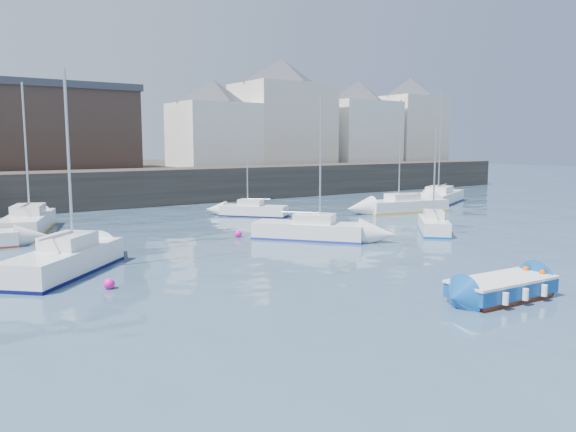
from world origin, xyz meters
TOP-DOWN VIEW (x-y plane):
  - water at (0.00, 0.00)m, footprint 220.00×220.00m
  - quay_wall at (0.00, 35.00)m, footprint 90.00×5.00m
  - land_strip at (0.00, 53.00)m, footprint 90.00×32.00m
  - bldg_east_a at (20.00, 42.00)m, footprint 13.36×13.36m
  - bldg_east_b at (31.00, 41.50)m, footprint 11.88×11.88m
  - bldg_east_c at (40.00, 41.50)m, footprint 11.14×11.14m
  - bldg_east_d at (11.00, 41.50)m, footprint 11.14×11.14m
  - warehouse at (-6.00, 43.00)m, footprint 16.40×10.40m
  - blue_dinghy at (0.10, -0.46)m, footprint 3.96×2.14m
  - sailboat_a at (-11.02, 11.72)m, footprint 5.78×5.87m
  - sailboat_b at (1.95, 12.74)m, footprint 5.33×5.95m
  - sailboat_c at (9.31, 10.44)m, footprint 4.28×4.38m
  - sailboat_d at (15.38, 18.47)m, footprint 6.88×3.36m
  - sailboat_f at (4.49, 22.85)m, footprint 4.27×4.64m
  - sailboat_g at (22.46, 21.09)m, footprint 7.90×5.51m
  - sailboat_h at (-10.19, 24.35)m, footprint 4.41×7.13m
  - buoy_near at (-10.31, 8.42)m, footprint 0.40×0.40m
  - buoy_mid at (8.49, 9.22)m, footprint 0.40×0.40m
  - buoy_far at (-0.91, 15.57)m, footprint 0.41×0.41m

SIDE VIEW (x-z plane):
  - water at x=0.00m, z-range 0.00..0.00m
  - buoy_near at x=-10.31m, z-range -0.20..0.20m
  - buoy_mid at x=8.49m, z-range -0.20..0.20m
  - buoy_far at x=-0.91m, z-range -0.20..0.20m
  - blue_dinghy at x=0.10m, z-range 0.04..0.78m
  - sailboat_f at x=4.49m, z-range -2.68..3.55m
  - sailboat_c at x=9.31m, z-range -2.59..3.52m
  - sailboat_b at x=1.95m, z-range -3.40..4.42m
  - sailboat_d at x=15.38m, z-range -3.70..4.72m
  - sailboat_g at x=22.46m, z-range -4.27..5.36m
  - sailboat_h at x=-10.19m, z-range -3.81..4.95m
  - sailboat_a at x=-11.02m, z-range -3.49..4.63m
  - land_strip at x=0.00m, z-range 0.00..2.80m
  - quay_wall at x=0.00m, z-range 0.00..3.00m
  - warehouse at x=-6.00m, z-range 2.82..10.42m
  - bldg_east_d at x=11.00m, z-range 2.89..11.84m
  - bldg_east_b at x=31.00m, z-range 2.89..12.84m
  - bldg_east_c at x=40.00m, z-range 2.90..13.85m
  - bldg_east_a at x=20.00m, z-range 2.91..14.71m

